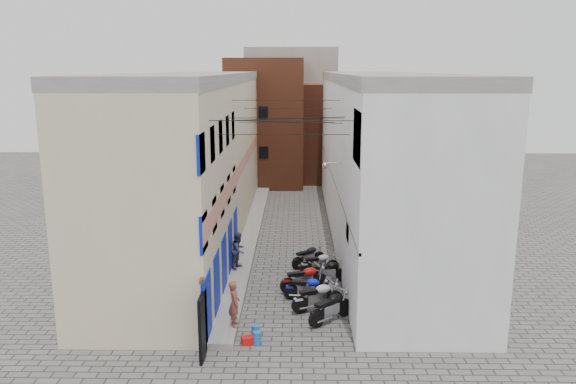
{
  "coord_description": "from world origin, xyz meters",
  "views": [
    {
      "loc": [
        0.5,
        -17.13,
        9.25
      ],
      "look_at": [
        0.06,
        11.1,
        3.0
      ],
      "focal_mm": 35.0,
      "sensor_mm": 36.0,
      "label": 1
    }
  ],
  "objects_px": {
    "person_a": "(234,303)",
    "water_jug_far": "(256,331)",
    "motorcycle_d": "(305,277)",
    "motorcycle_a": "(331,306)",
    "motorcycle_c": "(308,287)",
    "motorcycle_e": "(328,270)",
    "water_jug_near": "(257,338)",
    "motorcycle_b": "(318,295)",
    "motorcycle_g": "(308,255)",
    "person_b": "(239,250)",
    "motorcycle_f": "(319,262)",
    "red_crate": "(248,340)"
  },
  "relations": [
    {
      "from": "person_a",
      "to": "water_jug_near",
      "type": "xyz_separation_m",
      "value": [
        0.86,
        -0.89,
        -0.87
      ]
    },
    {
      "from": "motorcycle_f",
      "to": "person_a",
      "type": "distance_m",
      "value": 6.78
    },
    {
      "from": "person_a",
      "to": "red_crate",
      "type": "xyz_separation_m",
      "value": [
        0.54,
        -0.89,
        -0.96
      ]
    },
    {
      "from": "motorcycle_e",
      "to": "motorcycle_b",
      "type": "bearing_deg",
      "value": -25.97
    },
    {
      "from": "person_b",
      "to": "red_crate",
      "type": "relative_size",
      "value": 4.05
    },
    {
      "from": "motorcycle_e",
      "to": "motorcycle_g",
      "type": "bearing_deg",
      "value": -172.86
    },
    {
      "from": "motorcycle_d",
      "to": "person_a",
      "type": "distance_m",
      "value": 4.59
    },
    {
      "from": "person_a",
      "to": "water_jug_far",
      "type": "relative_size",
      "value": 3.6
    },
    {
      "from": "motorcycle_e",
      "to": "motorcycle_d",
      "type": "bearing_deg",
      "value": -60.59
    },
    {
      "from": "motorcycle_g",
      "to": "motorcycle_d",
      "type": "bearing_deg",
      "value": -43.16
    },
    {
      "from": "motorcycle_c",
      "to": "person_a",
      "type": "xyz_separation_m",
      "value": [
        -2.67,
        -2.86,
        0.53
      ]
    },
    {
      "from": "person_a",
      "to": "water_jug_near",
      "type": "relative_size",
      "value": 3.76
    },
    {
      "from": "motorcycle_c",
      "to": "person_b",
      "type": "relative_size",
      "value": 1.16
    },
    {
      "from": "motorcycle_g",
      "to": "water_jug_far",
      "type": "distance_m",
      "value": 7.55
    },
    {
      "from": "person_a",
      "to": "red_crate",
      "type": "bearing_deg",
      "value": -163.4
    },
    {
      "from": "motorcycle_a",
      "to": "motorcycle_c",
      "type": "bearing_deg",
      "value": 160.95
    },
    {
      "from": "motorcycle_f",
      "to": "water_jug_near",
      "type": "xyz_separation_m",
      "value": [
        -2.4,
        -6.81,
        -0.32
      ]
    },
    {
      "from": "motorcycle_d",
      "to": "water_jug_far",
      "type": "xyz_separation_m",
      "value": [
        -1.78,
        -4.21,
        -0.4
      ]
    },
    {
      "from": "motorcycle_c",
      "to": "motorcycle_g",
      "type": "height_order",
      "value": "motorcycle_c"
    },
    {
      "from": "motorcycle_e",
      "to": "water_jug_near",
      "type": "bearing_deg",
      "value": -40.66
    },
    {
      "from": "motorcycle_c",
      "to": "water_jug_far",
      "type": "height_order",
      "value": "motorcycle_c"
    },
    {
      "from": "motorcycle_b",
      "to": "water_jug_near",
      "type": "distance_m",
      "value": 3.55
    },
    {
      "from": "person_a",
      "to": "water_jug_far",
      "type": "bearing_deg",
      "value": -133.55
    },
    {
      "from": "motorcycle_c",
      "to": "person_a",
      "type": "distance_m",
      "value": 3.95
    },
    {
      "from": "motorcycle_d",
      "to": "red_crate",
      "type": "bearing_deg",
      "value": -42.9
    },
    {
      "from": "motorcycle_d",
      "to": "motorcycle_e",
      "type": "bearing_deg",
      "value": 114.8
    },
    {
      "from": "motorcycle_a",
      "to": "person_a",
      "type": "bearing_deg",
      "value": -117.36
    },
    {
      "from": "motorcycle_b",
      "to": "motorcycle_f",
      "type": "distance_m",
      "value": 4.04
    },
    {
      "from": "person_a",
      "to": "water_jug_far",
      "type": "height_order",
      "value": "person_a"
    },
    {
      "from": "motorcycle_a",
      "to": "motorcycle_g",
      "type": "bearing_deg",
      "value": 145.21
    },
    {
      "from": "motorcycle_b",
      "to": "red_crate",
      "type": "relative_size",
      "value": 5.19
    },
    {
      "from": "motorcycle_c",
      "to": "person_b",
      "type": "bearing_deg",
      "value": -128.69
    },
    {
      "from": "person_a",
      "to": "motorcycle_d",
      "type": "bearing_deg",
      "value": -48.69
    },
    {
      "from": "person_a",
      "to": "person_b",
      "type": "bearing_deg",
      "value": -10.36
    },
    {
      "from": "motorcycle_b",
      "to": "water_jug_near",
      "type": "relative_size",
      "value": 4.82
    },
    {
      "from": "person_b",
      "to": "motorcycle_d",
      "type": "bearing_deg",
      "value": -104.63
    },
    {
      "from": "person_b",
      "to": "water_jug_far",
      "type": "height_order",
      "value": "person_b"
    },
    {
      "from": "motorcycle_g",
      "to": "water_jug_near",
      "type": "bearing_deg",
      "value": -53.04
    },
    {
      "from": "water_jug_near",
      "to": "water_jug_far",
      "type": "bearing_deg",
      "value": 99.72
    },
    {
      "from": "motorcycle_c",
      "to": "water_jug_near",
      "type": "height_order",
      "value": "motorcycle_c"
    },
    {
      "from": "person_a",
      "to": "person_b",
      "type": "height_order",
      "value": "person_b"
    },
    {
      "from": "water_jug_near",
      "to": "person_b",
      "type": "bearing_deg",
      "value": 100.8
    },
    {
      "from": "motorcycle_e",
      "to": "water_jug_near",
      "type": "xyz_separation_m",
      "value": [
        -2.74,
        -5.7,
        -0.34
      ]
    },
    {
      "from": "motorcycle_f",
      "to": "red_crate",
      "type": "bearing_deg",
      "value": -36.73
    },
    {
      "from": "motorcycle_c",
      "to": "person_b",
      "type": "xyz_separation_m",
      "value": [
        -3.11,
        3.08,
        0.53
      ]
    },
    {
      "from": "motorcycle_e",
      "to": "water_jug_far",
      "type": "relative_size",
      "value": 4.18
    },
    {
      "from": "motorcycle_b",
      "to": "motorcycle_e",
      "type": "height_order",
      "value": "motorcycle_b"
    },
    {
      "from": "motorcycle_c",
      "to": "motorcycle_d",
      "type": "xyz_separation_m",
      "value": [
        -0.11,
        0.92,
        0.06
      ]
    },
    {
      "from": "motorcycle_a",
      "to": "water_jug_near",
      "type": "relative_size",
      "value": 4.8
    },
    {
      "from": "motorcycle_b",
      "to": "motorcycle_e",
      "type": "relative_size",
      "value": 1.1
    }
  ]
}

